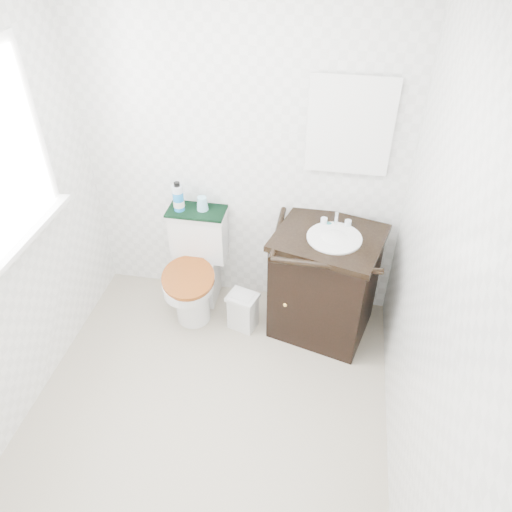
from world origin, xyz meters
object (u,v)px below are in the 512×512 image
(vanity, at_px, (325,281))
(cup, at_px, (202,203))
(mouthwash_bottle, at_px, (178,197))
(toilet, at_px, (196,270))
(trash_bin, at_px, (243,311))

(vanity, xyz_separation_m, cup, (-0.90, 0.20, 0.41))
(mouthwash_bottle, bearing_deg, vanity, -9.13)
(vanity, relative_size, cup, 9.15)
(vanity, height_order, mouthwash_bottle, mouthwash_bottle)
(toilet, height_order, vanity, vanity)
(toilet, distance_m, vanity, 0.95)
(toilet, distance_m, mouthwash_bottle, 0.57)
(mouthwash_bottle, bearing_deg, toilet, -41.84)
(vanity, relative_size, trash_bin, 3.09)
(vanity, distance_m, mouthwash_bottle, 1.17)
(trash_bin, distance_m, cup, 0.83)
(toilet, bearing_deg, vanity, -3.98)
(trash_bin, bearing_deg, mouthwash_bottle, 151.24)
(toilet, height_order, trash_bin, toilet)
(vanity, bearing_deg, cup, 167.43)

